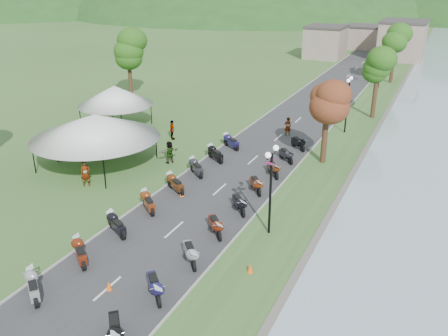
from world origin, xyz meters
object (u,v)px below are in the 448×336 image
at_px(vendor_tent_main, 96,140).
at_px(pedestrian_a, 87,186).
at_px(pedestrian_c, 59,161).
at_px(pedestrian_b, 133,150).

relative_size(vendor_tent_main, pedestrian_a, 3.48).
relative_size(pedestrian_a, pedestrian_c, 1.11).
bearing_deg(pedestrian_c, vendor_tent_main, 69.39).
distance_m(vendor_tent_main, pedestrian_a, 4.24).
bearing_deg(vendor_tent_main, pedestrian_c, -168.84).
xyz_separation_m(pedestrian_a, pedestrian_b, (-1.32, 7.28, 0.00)).
height_order(pedestrian_b, pedestrian_c, pedestrian_b).
bearing_deg(pedestrian_a, pedestrian_c, 113.13).
bearing_deg(pedestrian_c, pedestrian_a, 30.37).
distance_m(pedestrian_a, pedestrian_c, 5.72).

